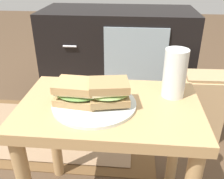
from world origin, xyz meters
TOP-DOWN VIEW (x-y plane):
  - side_table at (0.00, 0.00)m, footprint 0.56×0.36m
  - tv_cabinet at (-0.04, 0.95)m, footprint 0.96×0.46m
  - area_rug at (-0.45, 0.44)m, footprint 1.27×0.61m
  - plate at (-0.05, -0.01)m, footprint 0.26×0.26m
  - sandwich_front at (-0.10, -0.01)m, footprint 0.15×0.12m
  - sandwich_back at (0.00, -0.02)m, footprint 0.14×0.12m
  - beer_glass at (0.20, 0.07)m, footprint 0.07×0.07m
  - paper_bag at (0.42, 0.49)m, footprint 0.21×0.15m

SIDE VIEW (x-z plane):
  - area_rug at x=-0.45m, z-range 0.00..0.01m
  - paper_bag at x=0.42m, z-range 0.00..0.36m
  - tv_cabinet at x=-0.04m, z-range 0.00..0.58m
  - side_table at x=0.00m, z-range 0.14..0.60m
  - plate at x=-0.05m, z-range 0.46..0.47m
  - sandwich_front at x=-0.10m, z-range 0.47..0.54m
  - sandwich_back at x=0.00m, z-range 0.48..0.54m
  - beer_glass at x=0.20m, z-range 0.46..0.62m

